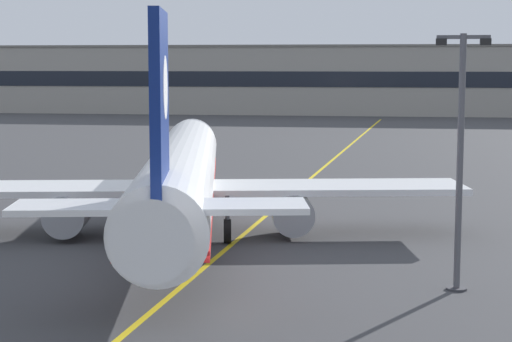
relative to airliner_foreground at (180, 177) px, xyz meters
The scene contains 6 objects.
ground_plane 15.88m from the airliner_foreground, 73.96° to the right, with size 400.00×400.00×0.00m, color #3D3D3F.
taxiway_centreline 16.04m from the airliner_foreground, 74.13° to the left, with size 0.30×180.00×0.01m, color yellow.
airliner_foreground is the anchor object (origin of this frame).
apron_lamp_post 17.54m from the airliner_foreground, 33.94° to the right, with size 2.24×0.90×10.90m.
safety_cone_by_nose_gear 17.42m from the airliner_foreground, 84.37° to the left, with size 0.44×0.44×0.55m.
terminal_building 119.45m from the airliner_foreground, 87.78° to the left, with size 145.73×12.40×12.84m.
Camera 1 is at (7.10, -32.99, 9.73)m, focal length 62.52 mm.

